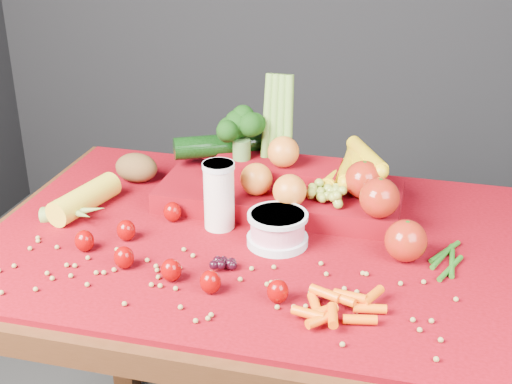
% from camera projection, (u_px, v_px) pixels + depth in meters
% --- Properties ---
extents(table, '(1.10, 0.80, 0.75)m').
position_uv_depth(table, '(254.00, 281.00, 1.48)').
color(table, '#361B0C').
rests_on(table, ground).
extents(red_cloth, '(1.05, 0.75, 0.01)m').
position_uv_depth(red_cloth, '(254.00, 238.00, 1.44)').
color(red_cloth, maroon).
rests_on(red_cloth, table).
extents(milk_glass, '(0.07, 0.07, 0.14)m').
position_uv_depth(milk_glass, '(219.00, 193.00, 1.44)').
color(milk_glass, silver).
rests_on(milk_glass, red_cloth).
extents(yogurt_bowl, '(0.12, 0.12, 0.07)m').
position_uv_depth(yogurt_bowl, '(278.00, 228.00, 1.39)').
color(yogurt_bowl, silver).
rests_on(yogurt_bowl, red_cloth).
extents(strawberry_scatter, '(0.44, 0.28, 0.05)m').
position_uv_depth(strawberry_scatter, '(164.00, 252.00, 1.33)').
color(strawberry_scatter, '#7B0300').
rests_on(strawberry_scatter, red_cloth).
extents(dark_grape_cluster, '(0.06, 0.05, 0.03)m').
position_uv_depth(dark_grape_cluster, '(225.00, 264.00, 1.31)').
color(dark_grape_cluster, black).
rests_on(dark_grape_cluster, red_cloth).
extents(soybean_scatter, '(0.84, 0.24, 0.01)m').
position_uv_depth(soybean_scatter, '(225.00, 286.00, 1.26)').
color(soybean_scatter, olive).
rests_on(soybean_scatter, red_cloth).
extents(corn_ear, '(0.22, 0.25, 0.06)m').
position_uv_depth(corn_ear, '(77.00, 208.00, 1.50)').
color(corn_ear, gold).
rests_on(corn_ear, red_cloth).
extents(potato, '(0.10, 0.07, 0.07)m').
position_uv_depth(potato, '(136.00, 168.00, 1.66)').
color(potato, '#4E371A').
rests_on(potato, red_cloth).
extents(baby_carrot_pile, '(0.17, 0.17, 0.03)m').
position_uv_depth(baby_carrot_pile, '(341.00, 306.00, 1.18)').
color(baby_carrot_pile, '#EE5808').
rests_on(baby_carrot_pile, red_cloth).
extents(green_bean_pile, '(0.14, 0.12, 0.01)m').
position_uv_depth(green_bean_pile, '(450.00, 260.00, 1.34)').
color(green_bean_pile, '#1D5713').
rests_on(green_bean_pile, red_cloth).
extents(produce_mound, '(0.59, 0.37, 0.27)m').
position_uv_depth(produce_mound, '(293.00, 181.00, 1.53)').
color(produce_mound, maroon).
rests_on(produce_mound, red_cloth).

